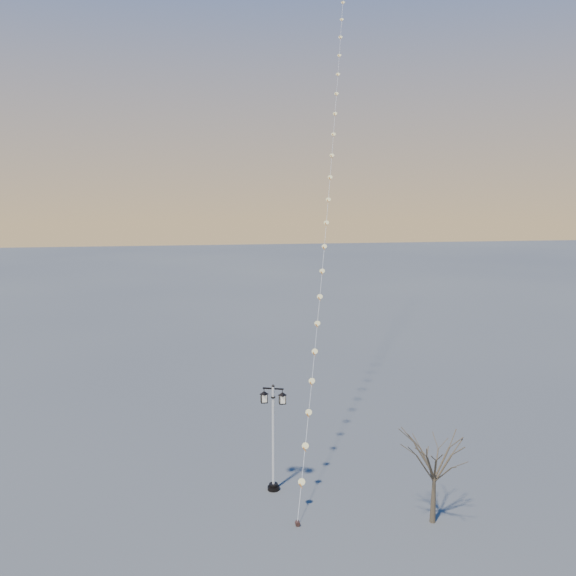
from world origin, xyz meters
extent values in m
plane|color=#4A4C4B|center=(0.00, 0.00, 0.00)|extent=(300.00, 300.00, 0.00)
cylinder|color=black|center=(-0.47, 3.70, 0.09)|extent=(0.64, 0.64, 0.18)
cylinder|color=black|center=(-0.47, 3.70, 0.26)|extent=(0.46, 0.46, 0.16)
cylinder|color=silver|center=(-0.47, 3.70, 3.03)|extent=(0.15, 0.15, 5.38)
cylinder|color=black|center=(-0.47, 3.70, 5.10)|extent=(0.23, 0.23, 0.07)
cube|color=black|center=(-0.47, 3.70, 5.55)|extent=(1.05, 0.42, 0.07)
sphere|color=black|center=(-0.47, 3.70, 5.69)|extent=(0.16, 0.16, 0.16)
pyramid|color=black|center=(-0.93, 3.86, 5.38)|extent=(0.50, 0.50, 0.16)
cube|color=beige|center=(-0.93, 3.86, 5.03)|extent=(0.30, 0.30, 0.39)
cube|color=black|center=(-0.93, 3.86, 4.81)|extent=(0.34, 0.34, 0.05)
pyramid|color=black|center=(-0.02, 3.54, 5.38)|extent=(0.50, 0.50, 0.16)
cube|color=beige|center=(-0.02, 3.54, 5.03)|extent=(0.30, 0.30, 0.39)
cube|color=black|center=(-0.02, 3.54, 4.81)|extent=(0.34, 0.34, 0.05)
cone|color=#4D402D|center=(6.62, -0.57, 1.20)|extent=(0.28, 0.28, 2.40)
cylinder|color=#341E18|center=(0.20, 0.08, 0.11)|extent=(0.23, 0.23, 0.23)
cylinder|color=black|center=(0.20, 0.08, 0.14)|extent=(0.03, 0.03, 0.29)
cone|color=orange|center=(6.21, 20.32, 21.28)|extent=(0.09, 0.09, 0.32)
cylinder|color=white|center=(0.20, 0.08, 0.68)|extent=(0.02, 0.02, 0.91)
camera|label=1|loc=(-4.20, -25.99, 15.62)|focal=37.88mm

